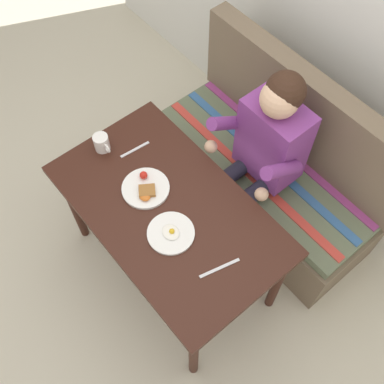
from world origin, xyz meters
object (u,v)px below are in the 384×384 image
at_px(table, 169,216).
at_px(person, 262,149).
at_px(plate_eggs, 171,233).
at_px(knife, 220,268).
at_px(couch, 269,170).
at_px(plate_breakfast, 146,188).
at_px(fork, 135,150).
at_px(coffee_mug, 102,143).

relative_size(table, person, 0.99).
relative_size(plate_eggs, knife, 1.12).
relative_size(person, plate_eggs, 5.41).
xyz_separation_m(couch, plate_breakfast, (-0.15, -0.78, 0.41)).
bearing_deg(knife, table, -167.82).
distance_m(couch, fork, 0.88).
distance_m(couch, coffee_mug, 1.05).
distance_m(person, plate_eggs, 0.67).
distance_m(table, person, 0.60).
bearing_deg(table, coffee_mug, -175.42).
bearing_deg(plate_eggs, coffee_mug, 176.58).
bearing_deg(couch, knife, -63.31).
distance_m(person, fork, 0.66).
bearing_deg(coffee_mug, plate_eggs, -3.42).
bearing_deg(person, knife, -60.10).
relative_size(couch, knife, 7.20).
bearing_deg(table, person, 85.73).
relative_size(table, plate_eggs, 5.35).
distance_m(plate_breakfast, plate_eggs, 0.28).
bearing_deg(fork, plate_eggs, -12.33).
height_order(person, fork, person).
xyz_separation_m(table, plate_eggs, (0.12, -0.08, 0.09)).
distance_m(plate_eggs, knife, 0.28).
xyz_separation_m(plate_eggs, knife, (0.27, 0.06, -0.01)).
xyz_separation_m(person, coffee_mug, (-0.54, -0.63, 0.04)).
distance_m(coffee_mug, fork, 0.17).
bearing_deg(couch, person, -75.86).
relative_size(plate_eggs, coffee_mug, 1.90).
xyz_separation_m(couch, knife, (0.39, -0.78, 0.40)).
relative_size(couch, coffee_mug, 12.20).
height_order(couch, plate_eggs, couch).
relative_size(plate_eggs, fork, 1.32).
height_order(couch, fork, couch).
distance_m(couch, person, 0.45).
xyz_separation_m(couch, person, (0.04, -0.17, 0.41)).
bearing_deg(plate_eggs, plate_breakfast, 168.27).
bearing_deg(couch, fork, -119.37).
relative_size(table, knife, 6.00).
relative_size(person, knife, 6.06).
height_order(table, coffee_mug, coffee_mug).
bearing_deg(knife, coffee_mug, -163.96).
relative_size(table, coffee_mug, 10.17).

